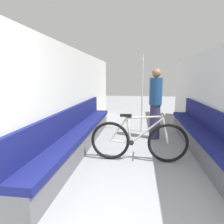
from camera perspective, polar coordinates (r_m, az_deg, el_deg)
name	(u,v)px	position (r m, az deg, el deg)	size (l,w,h in m)	color
wall_left	(69,99)	(4.20, -12.32, 3.70)	(0.10, 8.71, 2.10)	silver
wall_right	(220,101)	(4.22, 28.52, 2.76)	(0.10, 8.71, 2.10)	silver
bench_seat_row_left	(79,135)	(4.19, -9.36, -6.63)	(0.41, 4.50, 0.89)	#5B5B60
bench_seat_row_right	(205,141)	(4.21, 25.12, -7.39)	(0.41, 4.50, 0.89)	#5B5B60
bicycle	(138,141)	(3.61, 7.55, -8.14)	(1.72, 0.46, 0.91)	black
grab_pole_near	(142,95)	(5.43, 8.59, 4.76)	(0.08, 0.08, 2.08)	gray
passenger_standing	(155,103)	(4.90, 12.30, 2.47)	(0.30, 0.30, 1.69)	#332D4C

